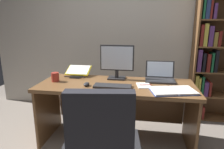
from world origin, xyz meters
TOP-DOWN VIEW (x-y plane):
  - wall_back at (0.00, 1.90)m, footprint 4.61×0.12m
  - desk at (-0.00, 0.87)m, footprint 1.82×0.71m
  - bookshelf at (1.38, 1.68)m, footprint 0.93×0.30m
  - monitor at (-0.02, 1.01)m, footprint 0.43×0.16m
  - laptop at (0.52, 1.02)m, footprint 0.35×0.28m
  - keyboard at (-0.02, 0.66)m, footprint 0.42×0.15m
  - computer_mouse at (-0.32, 0.66)m, footprint 0.06×0.10m
  - reading_stand_with_book at (-0.56, 1.08)m, footprint 0.31×0.28m
  - open_binder at (0.63, 0.61)m, footprint 0.51×0.38m
  - notepad at (0.32, 0.76)m, footprint 0.18×0.23m
  - pen at (0.34, 0.76)m, footprint 0.14×0.04m
  - coffee_mug at (-0.75, 0.78)m, footprint 0.09×0.09m

SIDE VIEW (x-z plane):
  - desk at x=0.00m, z-range 0.17..0.93m
  - notepad at x=0.32m, z-range 0.76..0.77m
  - open_binder at x=0.63m, z-range 0.76..0.78m
  - keyboard at x=-0.02m, z-range 0.76..0.78m
  - pen at x=0.34m, z-range 0.77..0.78m
  - computer_mouse at x=-0.32m, z-range 0.76..0.80m
  - laptop at x=0.52m, z-range 0.69..0.92m
  - coffee_mug at x=-0.75m, z-range 0.76..0.87m
  - reading_stand_with_book at x=-0.56m, z-range 0.76..0.88m
  - monitor at x=-0.02m, z-range 0.76..1.19m
  - bookshelf at x=1.38m, z-range -0.01..2.23m
  - wall_back at x=0.00m, z-range 0.00..2.78m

